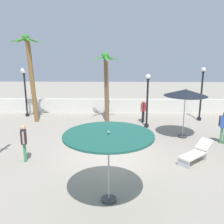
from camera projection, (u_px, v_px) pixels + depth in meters
ground_plane at (111, 158)px, 11.00m from camera, size 56.00×56.00×0.00m
boundary_wall at (113, 106)px, 19.06m from camera, size 25.20×0.30×1.07m
patio_umbrella_0 at (109, 138)px, 7.37m from camera, size 2.76×2.76×2.35m
patio_umbrella_2 at (186, 93)px, 13.09m from camera, size 2.30×2.30×2.75m
palm_tree_0 at (106, 80)px, 16.08m from camera, size 1.89×1.96×4.62m
palm_tree_1 at (30, 69)px, 15.91m from camera, size 1.93×1.99×5.72m
lamp_post_0 at (202, 92)px, 16.54m from camera, size 0.31×0.31×3.63m
lamp_post_1 at (25, 84)px, 17.53m from camera, size 0.42×0.42×3.54m
lamp_post_2 at (147, 98)px, 15.04m from camera, size 0.31×0.31×3.33m
lounge_chair_0 at (196, 153)px, 10.61m from camera, size 1.77×1.64×0.83m
guest_0 at (143, 109)px, 16.37m from camera, size 0.39×0.50×1.52m
guest_1 at (24, 140)px, 10.50m from camera, size 0.34×0.54×1.63m
guest_2 at (224, 124)px, 12.50m from camera, size 0.47×0.40×1.70m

